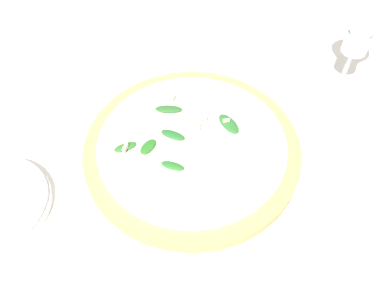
# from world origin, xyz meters

# --- Properties ---
(ground_plane) EXTENTS (6.00, 6.00, 0.00)m
(ground_plane) POSITION_xyz_m (0.00, 0.00, 0.00)
(ground_plane) COLOR silver
(pizza_arugula_main) EXTENTS (0.35, 0.35, 0.05)m
(pizza_arugula_main) POSITION_xyz_m (0.02, 0.03, 0.02)
(pizza_arugula_main) COLOR white
(pizza_arugula_main) RESTS_ON ground_plane
(wine_glass) EXTENTS (0.08, 0.08, 0.17)m
(wine_glass) POSITION_xyz_m (0.10, 0.34, 0.11)
(wine_glass) COLOR white
(wine_glass) RESTS_ON ground_plane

